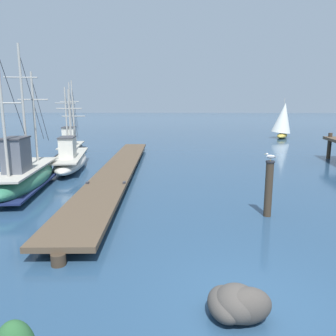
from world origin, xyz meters
TOP-DOWN VIEW (x-y plane):
  - ground_plane at (0.00, 0.00)m, footprint 400.00×400.00m
  - floating_dock at (-5.22, 12.12)m, footprint 3.48×21.82m
  - fishing_boat_0 at (-8.50, 13.37)m, footprint 3.26×7.68m
  - fishing_boat_1 at (-10.61, 19.19)m, footprint 2.82×7.34m
  - fishing_boat_2 at (-8.59, 8.04)m, footprint 2.64×7.42m
  - mooring_piling at (1.46, 5.30)m, footprint 0.30×0.30m
  - perched_seagull at (1.47, 5.29)m, footprint 0.38×0.19m
  - shore_rock_near_left at (-0.41, -0.34)m, footprint 1.24×1.05m
  - distant_sailboat at (10.03, 34.21)m, footprint 3.25×4.59m

SIDE VIEW (x-z plane):
  - ground_plane at x=0.00m, z-range 0.00..0.00m
  - shore_rock_near_left at x=-0.41m, z-range -0.02..0.60m
  - floating_dock at x=-5.22m, z-range 0.10..0.63m
  - fishing_boat_0 at x=-8.50m, z-range -1.80..2.99m
  - fishing_boat_1 at x=-10.61m, z-range -2.29..3.59m
  - fishing_boat_2 at x=-8.59m, z-range -2.49..3.94m
  - mooring_piling at x=1.46m, z-range 0.04..1.99m
  - perched_seagull at x=1.47m, z-range 1.97..2.23m
  - distant_sailboat at x=10.03m, z-range -0.22..4.53m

